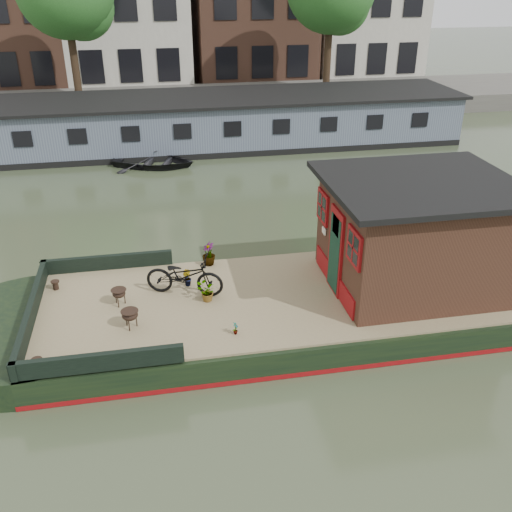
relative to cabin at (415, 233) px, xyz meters
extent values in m
plane|color=#323F28|center=(-2.19, 0.00, -1.88)|extent=(120.00, 120.00, 0.00)
cube|color=black|center=(-2.19, 0.00, -1.58)|extent=(12.00, 4.00, 0.60)
cylinder|color=black|center=(-8.19, 0.00, -1.58)|extent=(4.00, 4.00, 0.60)
cube|color=maroon|center=(-2.19, 0.00, -1.82)|extent=(12.02, 4.02, 0.10)
cube|color=#847951|center=(-2.19, 0.00, -1.25)|extent=(11.80, 3.80, 0.05)
cube|color=black|center=(-8.11, 0.00, -1.05)|extent=(0.12, 4.00, 0.35)
cube|color=black|center=(-6.69, 1.92, -1.05)|extent=(3.00, 0.12, 0.35)
cube|color=black|center=(-6.69, -1.92, -1.05)|extent=(3.00, 0.12, 0.35)
cube|color=black|center=(0.01, 0.00, -0.08)|extent=(3.50, 3.00, 2.30)
cube|color=black|center=(0.01, 0.00, 1.13)|extent=(4.00, 3.50, 0.12)
cube|color=maroon|center=(-1.77, 0.00, -0.28)|extent=(0.06, 0.80, 1.90)
cube|color=black|center=(-1.79, 0.00, -0.33)|extent=(0.04, 0.64, 1.70)
cube|color=maroon|center=(-1.77, -1.05, 0.32)|extent=(0.06, 0.72, 0.72)
cube|color=maroon|center=(-1.77, 1.05, 0.32)|extent=(0.06, 0.72, 0.72)
imported|color=black|center=(-4.98, 0.45, -0.78)|extent=(1.80, 1.12, 0.89)
imported|color=brown|center=(-4.91, 0.80, -1.04)|extent=(0.26, 0.26, 0.37)
imported|color=brown|center=(-4.56, 0.05, -1.01)|extent=(0.47, 0.43, 0.43)
imported|color=brown|center=(-4.32, 1.70, -0.95)|extent=(0.40, 0.40, 0.57)
imported|color=#9A522D|center=(-4.15, -1.28, -1.09)|extent=(0.15, 0.17, 0.27)
cylinder|color=black|center=(-7.79, 1.16, -1.12)|extent=(0.18, 0.18, 0.21)
cylinder|color=black|center=(-7.76, -1.70, -1.12)|extent=(0.20, 0.20, 0.22)
imported|color=black|center=(-5.41, 11.50, -1.55)|extent=(3.80, 3.24, 0.67)
cube|color=slate|center=(-2.19, 14.00, -0.88)|extent=(20.00, 4.00, 2.00)
cube|color=black|center=(-2.19, 14.00, 0.17)|extent=(20.40, 4.40, 0.12)
cube|color=black|center=(-2.19, 14.00, -1.76)|extent=(20.00, 4.05, 0.24)
cube|color=#47443F|center=(-2.19, 20.50, -1.43)|extent=(60.00, 6.00, 0.90)
cylinder|color=#332316|center=(-8.69, 19.00, 1.02)|extent=(0.36, 0.36, 4.00)
sphere|color=#1C4B19|center=(-8.09, 19.30, 3.42)|extent=(3.00, 3.00, 3.00)
cylinder|color=#332316|center=(3.81, 19.00, 1.02)|extent=(0.36, 0.36, 4.00)
sphere|color=#1C4B19|center=(4.41, 19.30, 3.42)|extent=(3.00, 3.00, 3.00)
camera|label=1|loc=(-5.45, -10.36, 5.19)|focal=40.00mm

